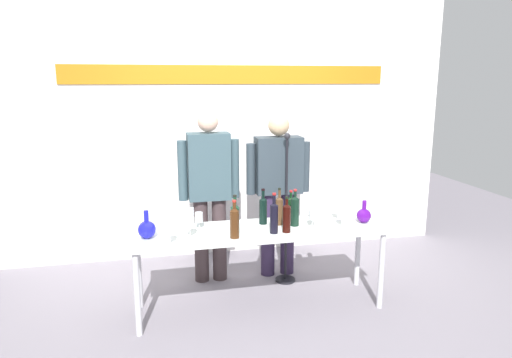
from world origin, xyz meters
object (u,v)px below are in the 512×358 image
decanter_blue_right (364,215)px  wine_glass_right_0 (313,215)px  wine_bottle_0 (291,208)px  wine_bottle_2 (274,216)px  wine_glass_right_2 (310,207)px  wine_bottle_1 (295,210)px  wine_bottle_6 (279,210)px  wine_glass_left_3 (190,223)px  wine_glass_right_4 (338,207)px  wine_bottle_3 (235,217)px  wine_glass_left_2 (191,213)px  display_table (260,236)px  presenter_left (209,187)px  wine_glass_left_0 (170,231)px  wine_bottle_7 (235,222)px  wine_bottle_4 (287,217)px  decanter_blue_left (147,229)px  microphone_stand (286,234)px  wine_glass_right_3 (343,214)px  wine_glass_right_1 (324,206)px  presenter_right (278,184)px  wine_bottle_5 (263,209)px  wine_glass_left_1 (199,217)px

decanter_blue_right → wine_glass_right_0: decanter_blue_right is taller
wine_bottle_0 → wine_bottle_2: size_ratio=0.83×
wine_glass_right_2 → wine_bottle_2: bearing=-140.6°
wine_bottle_1 → wine_bottle_6: wine_bottle_6 is taller
decanter_blue_right → wine_glass_left_3: 1.53m
wine_bottle_6 → wine_glass_right_4: (0.56, 0.02, -0.02)m
wine_bottle_3 → wine_glass_left_2: wine_bottle_3 is taller
wine_bottle_2 → display_table: bearing=120.8°
decanter_blue_right → presenter_left: size_ratio=0.12×
display_table → wine_glass_left_2: 0.63m
wine_glass_left_0 → display_table: bearing=15.1°
decanter_blue_right → wine_glass_left_0: bearing=-174.5°
wine_bottle_7 → wine_glass_right_4: bearing=15.4°
wine_bottle_3 → wine_bottle_4: (0.42, -0.08, -0.00)m
decanter_blue_left → wine_glass_left_3: (0.34, -0.04, 0.04)m
wine_bottle_6 → microphone_stand: microphone_stand is taller
presenter_left → wine_glass_left_0: presenter_left is taller
wine_bottle_4 → wine_glass_right_3: size_ratio=1.82×
presenter_left → wine_bottle_4: 0.98m
display_table → wine_glass_left_3: (-0.60, -0.08, 0.18)m
wine_glass_right_4 → microphone_stand: microphone_stand is taller
wine_glass_right_1 → wine_glass_right_2: 0.14m
decanter_blue_left → wine_bottle_6: 1.13m
decanter_blue_right → presenter_right: size_ratio=0.12×
wine_bottle_5 → wine_glass_left_2: wine_bottle_5 is taller
wine_glass_right_3 → wine_bottle_5: bearing=160.1°
presenter_left → wine_bottle_3: (0.12, -0.73, -0.09)m
wine_bottle_3 → wine_glass_left_1: (-0.28, 0.18, -0.04)m
presenter_right → wine_bottle_5: size_ratio=5.19×
wine_glass_left_1 → microphone_stand: microphone_stand is taller
wine_bottle_0 → wine_bottle_5: (-0.26, -0.03, 0.01)m
wine_bottle_5 → wine_bottle_6: bearing=-21.5°
decanter_blue_left → presenter_left: bearing=50.4°
presenter_right → display_table: bearing=-117.2°
wine_bottle_5 → wine_glass_left_0: 0.88m
decanter_blue_right → wine_glass_right_3: bearing=-163.2°
decanter_blue_left → wine_bottle_5: wine_bottle_5 is taller
wine_bottle_6 → wine_bottle_4: bearing=-88.9°
display_table → wine_glass_right_1: size_ratio=15.41×
wine_bottle_6 → wine_glass_left_3: size_ratio=2.06×
wine_glass_left_0 → wine_glass_right_2: size_ratio=1.06×
wine_bottle_6 → wine_bottle_2: bearing=-116.1°
wine_glass_left_2 → wine_glass_left_3: bearing=-95.5°
wine_glass_left_2 → wine_glass_right_4: (1.31, -0.14, 0.01)m
wine_bottle_1 → wine_bottle_7: wine_bottle_1 is taller
wine_bottle_0 → wine_glass_right_4: wine_bottle_0 is taller
decanter_blue_right → wine_glass_right_3: 0.25m
display_table → decanter_blue_left: size_ratio=9.49×
wine_bottle_2 → wine_bottle_5: bearing=96.1°
wine_bottle_4 → wine_glass_right_4: (0.55, 0.23, -0.01)m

